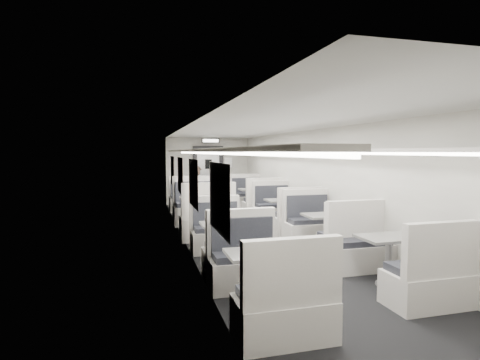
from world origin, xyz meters
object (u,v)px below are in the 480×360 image
exit_sign (210,141)px  vestibule_door (208,175)px  booth_left_a (189,203)px  booth_left_d (261,280)px  booth_right_d (388,260)px  booth_right_a (254,201)px  booth_right_b (284,214)px  booth_left_c (225,242)px  passenger (197,193)px  booth_left_b (201,214)px  booth_right_c (327,233)px

exit_sign → vestibule_door: bearing=90.0°
booth_left_a → booth_left_d: bearing=-90.0°
booth_right_d → booth_right_a: bearing=90.0°
booth_right_a → vestibule_door: bearing=112.3°
booth_left_d → booth_right_b: bearing=65.2°
booth_left_c → booth_right_a: 5.20m
booth_left_d → booth_right_d: (2.00, 0.31, -0.00)m
booth_left_a → passenger: size_ratio=1.37×
booth_right_a → booth_right_b: 2.47m
booth_right_d → vestibule_door: (-1.00, 8.93, 0.68)m
booth_left_b → booth_right_d: (2.00, -4.33, -0.06)m
passenger → booth_right_a: bearing=13.6°
booth_right_c → passenger: passenger is taller
booth_left_c → booth_left_d: bearing=-90.0°
booth_right_a → passenger: passenger is taller
booth_left_c → booth_right_c: size_ratio=0.94×
booth_left_a → booth_left_b: size_ratio=0.89×
booth_left_c → booth_left_a: bearing=90.0°
booth_right_b → exit_sign: bearing=102.7°
booth_right_a → passenger: 2.13m
passenger → booth_right_c: bearing=-75.2°
passenger → vestibule_door: (0.89, 3.34, 0.28)m
booth_right_b → booth_left_d: bearing=-114.8°
booth_left_b → booth_right_a: 2.95m
booth_left_d → booth_right_d: booth_left_d is taller
booth_right_a → booth_right_b: booth_right_a is taller
booth_left_c → vestibule_door: bearing=82.1°
booth_left_a → booth_right_c: 5.23m
booth_left_c → booth_right_b: booth_right_b is taller
booth_right_c → booth_left_b: bearing=128.6°
booth_left_a → vestibule_door: (1.00, 2.27, 0.67)m
booth_right_c → booth_right_b: bearing=90.0°
booth_right_d → passenger: size_ratio=1.33×
booth_right_c → vestibule_door: vestibule_door is taller
booth_left_a → booth_right_a: size_ratio=0.96×
booth_right_b → booth_right_c: booth_right_b is taller
booth_left_c → booth_right_d: size_ratio=0.97×
booth_right_b → booth_right_d: size_ratio=1.03×
booth_left_a → vestibule_door: bearing=66.3°
booth_right_d → exit_sign: (-1.00, 8.44, 1.92)m
booth_left_c → passenger: bearing=88.4°
booth_right_a → exit_sign: (-1.00, 1.95, 1.89)m
booth_left_c → booth_left_d: booth_left_d is taller
booth_left_d → exit_sign: exit_sign is taller
booth_right_c → booth_right_a: bearing=90.0°
booth_right_a → booth_right_c: size_ratio=1.05×
booth_left_b → exit_sign: 4.62m
booth_left_c → booth_right_a: (2.00, 4.80, 0.04)m
booth_right_d → booth_left_d: bearing=-171.1°
booth_left_a → booth_right_b: 3.31m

